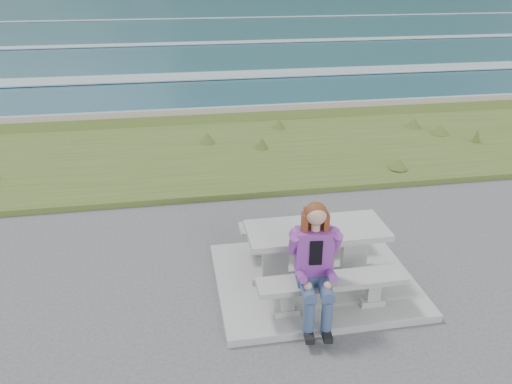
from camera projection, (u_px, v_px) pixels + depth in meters
concrete_slab at (314, 280)px, 6.72m from camera, size 2.60×2.10×0.10m
picnic_table at (316, 239)px, 6.45m from camera, size 1.80×0.75×0.75m
bench_landward at (332, 286)px, 5.93m from camera, size 1.80×0.35×0.45m
bench_seaward at (302, 229)px, 7.18m from camera, size 1.80×0.35×0.45m
grass_verge at (253, 154)px, 11.21m from camera, size 160.00×4.50×0.22m
shore_drop at (235, 118)px, 13.80m from camera, size 160.00×0.80×2.20m
ocean at (198, 65)px, 29.90m from camera, size 1600.00×1600.00×0.09m
seated_woman at (315, 281)px, 5.68m from camera, size 0.48×0.76×1.46m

